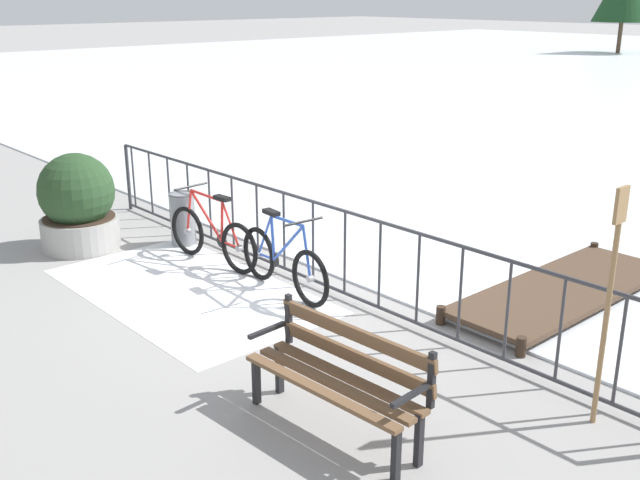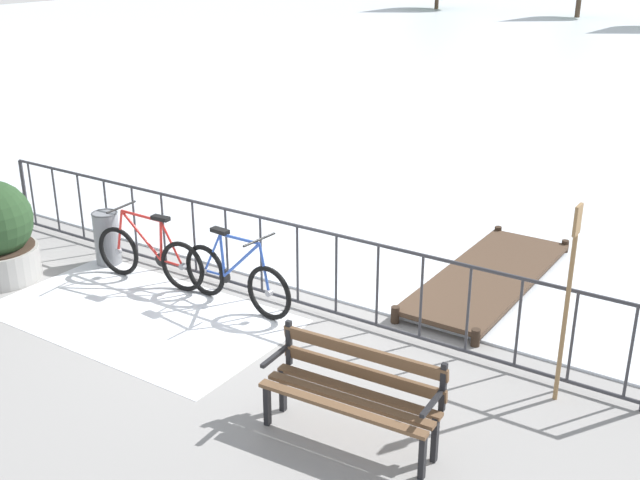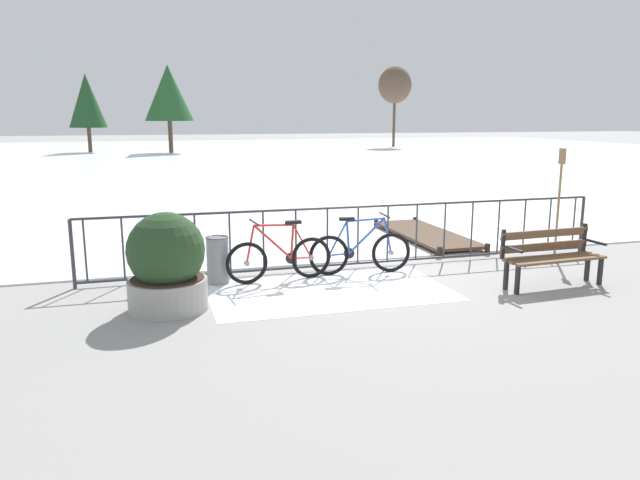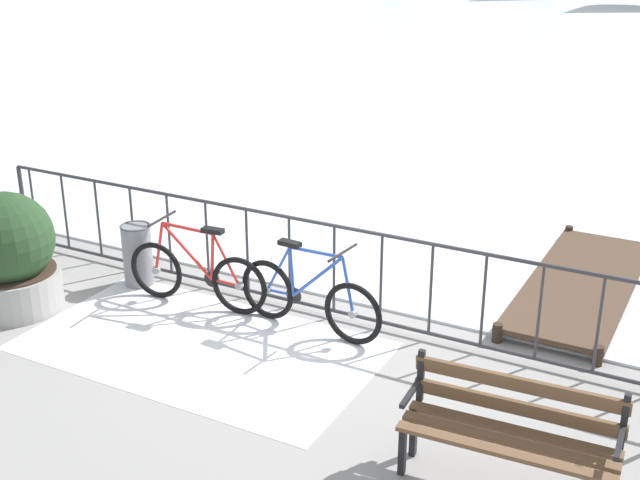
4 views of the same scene
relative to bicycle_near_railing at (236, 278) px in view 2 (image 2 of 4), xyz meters
The scene contains 9 objects.
ground_plane 0.54m from the bicycle_near_railing, 75.70° to the left, with size 160.00×160.00×0.00m, color gray.
snow_patch 1.19m from the bicycle_near_railing, 133.57° to the right, with size 3.54×2.02×0.01m, color white.
railing_fence 0.43m from the bicycle_near_railing, 75.70° to the left, with size 9.06×0.06×1.07m.
bicycle_near_railing is the anchor object (origin of this frame).
bicycle_second 1.36m from the bicycle_near_railing, behind, with size 1.71×0.52×0.97m.
park_bench 2.93m from the bicycle_near_railing, 30.09° to the right, with size 1.63×0.57×0.89m.
trash_bin 2.30m from the bicycle_near_railing, behind, with size 0.35×0.35×0.73m.
oar_upright 3.92m from the bicycle_near_railing, ahead, with size 0.04×0.16×1.98m.
wooden_dock 3.23m from the bicycle_near_railing, 44.58° to the left, with size 1.10×3.26×0.20m.
Camera 2 is at (5.42, -6.88, 4.18)m, focal length 43.77 mm.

